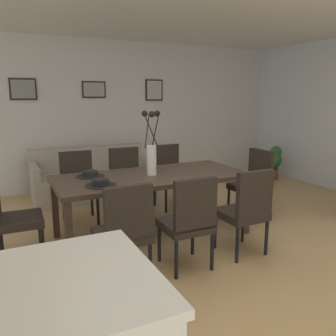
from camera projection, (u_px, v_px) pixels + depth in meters
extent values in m
plane|color=tan|center=(186.00, 255.00, 3.62)|extent=(9.00, 9.00, 0.00)
cube|color=silver|center=(100.00, 115.00, 6.22)|extent=(9.00, 0.10, 2.60)
cube|color=#3D2D23|center=(152.00, 177.00, 4.01)|extent=(2.20, 0.99, 0.05)
cube|color=#3D2D23|center=(207.00, 188.00, 4.91)|extent=(0.07, 0.07, 0.69)
cube|color=#3D2D23|center=(55.00, 209.00, 4.03)|extent=(0.07, 0.07, 0.69)
cube|color=#3D2D23|center=(246.00, 206.00, 4.14)|extent=(0.07, 0.07, 0.69)
cube|color=#3D2D23|center=(69.00, 236.00, 3.26)|extent=(0.07, 0.07, 0.69)
cube|color=black|center=(122.00, 235.00, 3.08)|extent=(0.46, 0.46, 0.08)
cube|color=black|center=(129.00, 214.00, 2.86)|extent=(0.42, 0.08, 0.48)
cylinder|color=black|center=(133.00, 247.00, 3.38)|extent=(0.04, 0.04, 0.38)
cylinder|color=black|center=(95.00, 255.00, 3.20)|extent=(0.04, 0.04, 0.38)
cylinder|color=black|center=(150.00, 263.00, 3.05)|extent=(0.04, 0.04, 0.38)
cylinder|color=black|center=(109.00, 273.00, 2.87)|extent=(0.04, 0.04, 0.38)
cube|color=black|center=(79.00, 191.00, 4.49)|extent=(0.46, 0.46, 0.08)
cube|color=black|center=(76.00, 169.00, 4.61)|extent=(0.42, 0.08, 0.48)
cylinder|color=black|center=(68.00, 215.00, 4.30)|extent=(0.04, 0.04, 0.38)
cylinder|color=black|center=(98.00, 211.00, 4.45)|extent=(0.04, 0.04, 0.38)
cylinder|color=black|center=(64.00, 206.00, 4.64)|extent=(0.04, 0.04, 0.38)
cylinder|color=black|center=(92.00, 202.00, 4.79)|extent=(0.04, 0.04, 0.38)
cube|color=black|center=(185.00, 225.00, 3.32)|extent=(0.44, 0.44, 0.08)
cube|color=black|center=(195.00, 205.00, 3.10)|extent=(0.42, 0.06, 0.48)
cylinder|color=black|center=(192.00, 237.00, 3.62)|extent=(0.04, 0.04, 0.38)
cylinder|color=black|center=(159.00, 243.00, 3.46)|extent=(0.04, 0.04, 0.38)
cylinder|color=black|center=(212.00, 251.00, 3.28)|extent=(0.04, 0.04, 0.38)
cylinder|color=black|center=(176.00, 259.00, 3.12)|extent=(0.04, 0.04, 0.38)
cube|color=black|center=(129.00, 185.00, 4.80)|extent=(0.45, 0.45, 0.08)
cube|color=black|center=(124.00, 164.00, 4.92)|extent=(0.42, 0.07, 0.48)
cylinder|color=black|center=(120.00, 207.00, 4.60)|extent=(0.04, 0.04, 0.38)
cylinder|color=black|center=(146.00, 203.00, 4.76)|extent=(0.04, 0.04, 0.38)
cylinder|color=black|center=(112.00, 199.00, 4.94)|extent=(0.04, 0.04, 0.38)
cylinder|color=black|center=(137.00, 196.00, 5.10)|extent=(0.04, 0.04, 0.38)
cube|color=black|center=(241.00, 214.00, 3.63)|extent=(0.45, 0.45, 0.08)
cube|color=black|center=(255.00, 195.00, 3.41)|extent=(0.42, 0.07, 0.48)
cylinder|color=black|center=(243.00, 226.00, 3.93)|extent=(0.04, 0.04, 0.38)
cylinder|color=black|center=(215.00, 232.00, 3.76)|extent=(0.04, 0.04, 0.38)
cylinder|color=black|center=(266.00, 238.00, 3.60)|extent=(0.04, 0.04, 0.38)
cylinder|color=black|center=(237.00, 245.00, 3.43)|extent=(0.04, 0.04, 0.38)
cube|color=black|center=(172.00, 180.00, 5.11)|extent=(0.45, 0.45, 0.08)
cube|color=black|center=(166.00, 160.00, 5.22)|extent=(0.42, 0.07, 0.48)
cylinder|color=black|center=(166.00, 200.00, 4.91)|extent=(0.04, 0.04, 0.38)
cylinder|color=black|center=(189.00, 196.00, 5.08)|extent=(0.04, 0.04, 0.38)
cylinder|color=black|center=(155.00, 193.00, 5.24)|extent=(0.04, 0.04, 0.38)
cylinder|color=black|center=(177.00, 190.00, 5.41)|extent=(0.04, 0.04, 0.38)
cube|color=black|center=(20.00, 220.00, 3.44)|extent=(0.45, 0.45, 0.08)
cylinder|color=black|center=(43.00, 246.00, 3.40)|extent=(0.04, 0.04, 0.38)
cylinder|color=black|center=(40.00, 232.00, 3.74)|extent=(0.04, 0.04, 0.38)
cylinder|color=black|center=(0.00, 253.00, 3.25)|extent=(0.04, 0.04, 0.38)
cylinder|color=black|center=(1.00, 238.00, 3.58)|extent=(0.04, 0.04, 0.38)
cube|color=black|center=(249.00, 187.00, 4.69)|extent=(0.46, 0.46, 0.08)
cube|color=black|center=(261.00, 167.00, 4.73)|extent=(0.08, 0.42, 0.48)
cylinder|color=black|center=(229.00, 202.00, 4.81)|extent=(0.04, 0.04, 0.38)
cylinder|color=black|center=(247.00, 209.00, 4.49)|extent=(0.04, 0.04, 0.38)
cylinder|color=black|center=(249.00, 198.00, 4.99)|extent=(0.04, 0.04, 0.38)
cylinder|color=black|center=(269.00, 205.00, 4.67)|extent=(0.04, 0.04, 0.38)
cylinder|color=white|center=(152.00, 160.00, 3.97)|extent=(0.11, 0.11, 0.34)
cylinder|color=black|center=(155.00, 131.00, 3.94)|extent=(0.05, 0.12, 0.37)
sphere|color=black|center=(157.00, 113.00, 3.92)|extent=(0.07, 0.07, 0.07)
cylinder|color=black|center=(147.00, 131.00, 3.93)|extent=(0.08, 0.05, 0.38)
sphere|color=black|center=(145.00, 114.00, 3.91)|extent=(0.07, 0.07, 0.07)
cylinder|color=black|center=(152.00, 132.00, 3.84)|extent=(0.15, 0.06, 0.36)
sphere|color=black|center=(152.00, 114.00, 3.77)|extent=(0.07, 0.07, 0.07)
cylinder|color=black|center=(101.00, 185.00, 3.52)|extent=(0.32, 0.32, 0.01)
cylinder|color=black|center=(101.00, 182.00, 3.52)|extent=(0.17, 0.17, 0.06)
cylinder|color=black|center=(101.00, 181.00, 3.51)|extent=(0.13, 0.13, 0.04)
cylinder|color=black|center=(90.00, 176.00, 3.92)|extent=(0.32, 0.32, 0.01)
cylinder|color=black|center=(90.00, 173.00, 3.91)|extent=(0.17, 0.17, 0.06)
cylinder|color=black|center=(90.00, 172.00, 3.91)|extent=(0.13, 0.13, 0.04)
cube|color=#A89E8E|center=(94.00, 185.00, 5.66)|extent=(1.89, 0.84, 0.42)
cube|color=#A89E8E|center=(88.00, 157.00, 5.88)|extent=(1.89, 0.16, 0.38)
cube|color=#A89E8E|center=(144.00, 162.00, 5.98)|extent=(0.10, 0.84, 0.20)
cube|color=#A89E8E|center=(34.00, 171.00, 5.22)|extent=(0.10, 0.84, 0.20)
cube|color=black|center=(23.00, 89.00, 5.53)|extent=(0.41, 0.02, 0.34)
cube|color=gray|center=(23.00, 89.00, 5.52)|extent=(0.36, 0.01, 0.29)
cube|color=black|center=(94.00, 90.00, 6.02)|extent=(0.41, 0.02, 0.29)
cube|color=#9E9389|center=(94.00, 90.00, 6.01)|extent=(0.36, 0.01, 0.24)
cube|color=black|center=(154.00, 90.00, 6.51)|extent=(0.34, 0.02, 0.39)
cube|color=#B2B2AD|center=(154.00, 90.00, 6.50)|extent=(0.29, 0.01, 0.34)
cylinder|color=brown|center=(271.00, 174.00, 6.89)|extent=(0.24, 0.24, 0.22)
sphere|color=#2D6633|center=(272.00, 160.00, 6.83)|extent=(0.36, 0.36, 0.36)
sphere|color=#2D6633|center=(276.00, 152.00, 6.79)|extent=(0.22, 0.22, 0.22)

